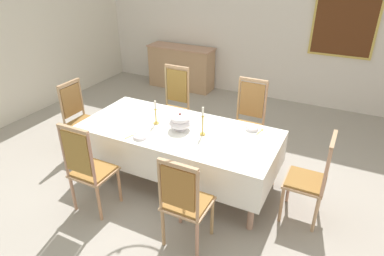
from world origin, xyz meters
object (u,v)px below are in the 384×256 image
object	(u,v)px
chair_south_b	(185,201)
soup_tureen	(180,122)
candlestick_west	(156,115)
chair_north_b	(248,120)
chair_head_east	(312,177)
bowl_near_right	(140,136)
spoon_primary	(261,130)
dining_table	(179,134)
chair_north_a	(174,104)
chair_south_a	(88,167)
candlestick_east	(203,124)
framed_painting	(346,15)
bowl_near_left	(252,128)
spoon_secondary	(134,134)
sideboard	(181,67)
chair_head_west	(81,117)

from	to	relation	value
chair_south_b	soup_tureen	distance (m)	1.14
chair_south_b	candlestick_west	xyz separation A→B (m)	(-0.91, 0.95, 0.32)
chair_north_b	chair_head_east	world-z (taller)	chair_north_b
chair_north_b	bowl_near_right	world-z (taller)	chair_north_b
chair_head_east	spoon_primary	distance (m)	0.83
dining_table	chair_north_b	distance (m)	1.12
chair_north_a	chair_south_b	distance (m)	2.25
chair_south_a	candlestick_east	size ratio (longest dim) A/B	3.17
dining_table	chair_north_a	xyz separation A→B (m)	(-0.61, 0.96, -0.09)
chair_head_east	candlestick_west	size ratio (longest dim) A/B	3.38
candlestick_west	bowl_near_right	distance (m)	0.41
dining_table	bowl_near_right	world-z (taller)	bowl_near_right
candlestick_east	framed_painting	size ratio (longest dim) A/B	0.25
dining_table	chair_north_a	distance (m)	1.14
chair_north_b	bowl_near_left	distance (m)	0.65
chair_north_a	bowl_near_right	bearing A→B (deg)	103.27
candlestick_west	candlestick_east	bearing A→B (deg)	-0.00
spoon_secondary	sideboard	bearing A→B (deg)	126.48
chair_south_b	framed_painting	world-z (taller)	framed_painting
bowl_near_left	chair_south_a	bearing A→B (deg)	-136.90
dining_table	bowl_near_left	bearing A→B (deg)	25.14
dining_table	chair_south_a	xyz separation A→B (m)	(-0.61, -0.95, -0.10)
dining_table	chair_north_b	xyz separation A→B (m)	(0.58, 0.95, -0.09)
spoon_secondary	sideboard	xyz separation A→B (m)	(-1.21, 3.42, -0.31)
sideboard	candlestick_west	bearing A→B (deg)	112.84
bowl_near_left	chair_north_b	bearing A→B (deg)	111.82
chair_south_a	spoon_primary	distance (m)	2.06
bowl_near_left	chair_head_east	bearing A→B (deg)	-25.41
chair_south_a	soup_tureen	world-z (taller)	chair_south_a
chair_head_east	spoon_secondary	xyz separation A→B (m)	(-2.02, -0.37, 0.20)
chair_north_b	sideboard	distance (m)	3.03
candlestick_east	framed_painting	distance (m)	3.59
bowl_near_right	dining_table	bearing A→B (deg)	53.06
chair_head_west	candlestick_west	xyz separation A→B (m)	(1.29, 0.00, 0.32)
candlestick_west	dining_table	bearing A→B (deg)	-0.00
dining_table	bowl_near_left	size ratio (longest dim) A/B	16.18
dining_table	spoon_secondary	size ratio (longest dim) A/B	14.03
chair_south_a	bowl_near_right	bearing A→B (deg)	60.40
chair_north_a	chair_head_west	size ratio (longest dim) A/B	1.08
chair_south_a	chair_north_a	xyz separation A→B (m)	(-0.00, 1.91, 0.01)
soup_tureen	bowl_near_right	world-z (taller)	soup_tureen
chair_south_a	chair_north_a	size ratio (longest dim) A/B	0.97
candlestick_west	sideboard	bearing A→B (deg)	112.84
candlestick_east	spoon_secondary	xyz separation A→B (m)	(-0.72, -0.37, -0.14)
chair_head_west	framed_painting	bearing A→B (deg)	137.05
chair_north_b	sideboard	size ratio (longest dim) A/B	0.80
soup_tureen	candlestick_east	world-z (taller)	candlestick_east
chair_north_b	candlestick_west	distance (m)	1.35
bowl_near_right	chair_south_b	bearing A→B (deg)	-32.31
chair_north_a	chair_north_b	bearing A→B (deg)	179.96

